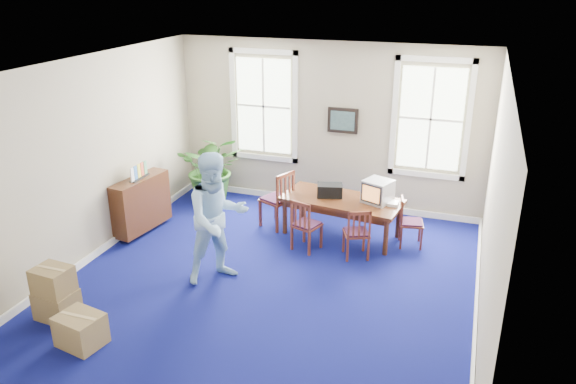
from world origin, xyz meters
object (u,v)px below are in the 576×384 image
(conference_table, at_px, (341,217))
(man, at_px, (217,218))
(chair_near_left, at_px, (307,224))
(crt_tv, at_px, (378,191))
(cardboard_boxes, at_px, (72,290))
(credenza, at_px, (142,207))
(potted_plant, at_px, (213,168))

(conference_table, relative_size, man, 1.03)
(chair_near_left, bearing_deg, crt_tv, -125.90)
(conference_table, xyz_separation_m, cardboard_boxes, (-2.81, -3.60, 0.04))
(credenza, distance_m, potted_plant, 1.83)
(conference_table, relative_size, credenza, 1.71)
(conference_table, distance_m, potted_plant, 2.94)
(potted_plant, bearing_deg, man, -62.52)
(credenza, xyz_separation_m, potted_plant, (0.55, 1.73, 0.24))
(credenza, relative_size, cardboard_boxes, 0.87)
(credenza, bearing_deg, potted_plant, 80.22)
(credenza, bearing_deg, man, -19.71)
(conference_table, height_order, credenza, credenza)
(conference_table, relative_size, potted_plant, 1.43)
(man, bearing_deg, conference_table, 9.42)
(potted_plant, bearing_deg, conference_table, -14.40)
(crt_tv, height_order, potted_plant, potted_plant)
(crt_tv, height_order, chair_near_left, crt_tv)
(conference_table, distance_m, chair_near_left, 0.82)
(credenza, xyz_separation_m, cardboard_boxes, (0.57, -2.60, -0.08))
(credenza, height_order, cardboard_boxes, credenza)
(chair_near_left, distance_m, man, 1.75)
(chair_near_left, bearing_deg, man, 72.63)
(man, relative_size, cardboard_boxes, 1.45)
(conference_table, xyz_separation_m, credenza, (-3.38, -1.00, 0.12))
(man, relative_size, credenza, 1.66)
(chair_near_left, xyz_separation_m, cardboard_boxes, (-2.39, -2.91, -0.06))
(conference_table, relative_size, chair_near_left, 2.25)
(man, distance_m, potted_plant, 3.14)
(crt_tv, relative_size, cardboard_boxes, 0.34)
(conference_table, relative_size, crt_tv, 4.36)
(conference_table, relative_size, cardboard_boxes, 1.49)
(potted_plant, relative_size, cardboard_boxes, 1.04)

